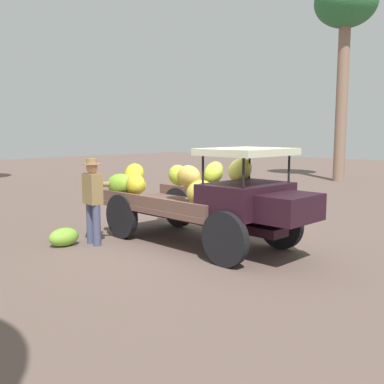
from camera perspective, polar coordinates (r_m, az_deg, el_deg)
The scene contains 5 objects.
ground_plane at distance 8.78m, azimuth 1.19°, elevation -6.67°, with size 60.00×60.00×0.00m, color brown.
truck at distance 8.47m, azimuth 2.12°, elevation -0.68°, with size 4.56×1.97×1.90m.
farmer at distance 8.78m, azimuth -12.55°, elevation -0.50°, with size 0.52×0.48×1.68m.
loose_banana_bunch at distance 8.93m, azimuth -16.07°, elevation -5.56°, with size 0.58×0.38×0.35m, color #80BE38.
forest_tree_5 at distance 21.72m, azimuth 19.05°, elevation 20.87°, with size 2.68×2.68×8.81m.
Camera 1 is at (5.52, -6.48, 2.16)m, focal length 41.69 mm.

